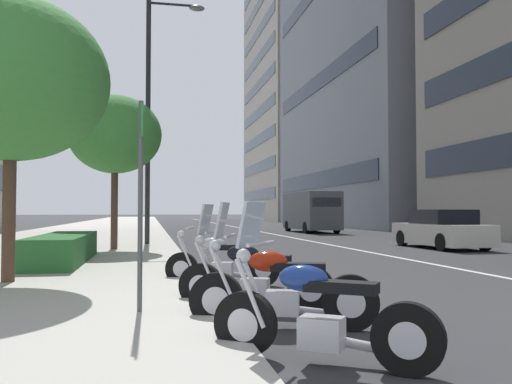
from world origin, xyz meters
name	(u,v)px	position (x,y,z in m)	size (l,w,h in m)	color
sidewalk_right_plaza	(95,232)	(30.00, 10.53, 0.07)	(160.00, 8.61, 0.15)	#B2ADA3
lane_centre_stripe	(246,229)	(35.00, 0.00, 0.00)	(110.00, 0.16, 0.01)	silver
motorcycle_second_in_row	(317,316)	(-0.01, 5.70, 0.43)	(1.30, 1.80, 1.47)	black
motorcycle_mid_row	(279,291)	(1.46, 5.69, 0.44)	(0.90, 2.14, 1.48)	black
motorcycle_nearest_camera	(252,278)	(2.68, 5.78, 0.44)	(1.01, 2.06, 1.48)	black
motorcycle_far_end_row	(221,263)	(5.20, 5.88, 0.41)	(0.84, 2.07, 1.08)	black
car_following_behind	(441,230)	(13.28, -3.36, 0.66)	(4.30, 1.91, 1.42)	beige
delivery_van_ahead	(311,211)	(28.33, -3.03, 1.37)	(5.85, 2.33, 2.55)	#4C5156
parking_sign_by_curb	(141,184)	(2.08, 7.28, 1.70)	(0.32, 0.06, 2.58)	#47494C
street_lamp_with_banners	(156,102)	(15.71, 6.99, 5.50)	(1.26, 2.21, 9.23)	#232326
clipped_hedge_bed	(63,248)	(8.84, 9.20, 0.48)	(4.82, 1.10, 0.65)	#28602D
street_tree_near_plaza_corner	(11,80)	(5.29, 9.57, 3.67)	(3.37, 3.37, 4.96)	#473323
street_tree_mid_sidewalk	(115,135)	(13.11, 8.30, 3.84)	(2.98, 2.98, 4.97)	#473323
office_tower_near_left	(319,66)	(70.83, -17.59, 23.09)	(24.11, 18.83, 46.17)	#B7B2A3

